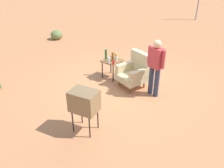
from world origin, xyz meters
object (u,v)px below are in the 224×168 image
Objects in this scene: bottle_short_clear at (109,60)px; flower_vase at (116,57)px; tv_on_stand at (84,101)px; person_standing at (155,65)px; side_table at (112,63)px; bottle_tall_amber at (113,57)px; soda_can_red at (113,62)px; bottle_wine_green at (106,54)px; armchair at (135,71)px.

flower_vase reaches higher than bottle_short_clear.
tv_on_stand is 2.38m from person_standing.
side_table is 0.25m from bottle_tall_amber.
bottle_tall_amber is 0.24m from soda_can_red.
bottle_wine_green is (-0.23, -0.02, 0.25)m from side_table.
bottle_tall_amber is 1.13× the size of flower_vase.
armchair is 3.31× the size of bottle_wine_green.
tv_on_stand is 5.15× the size of bottle_short_clear.
bottle_wine_green reaches higher than flower_vase.
flower_vase reaches higher than soda_can_red.
person_standing reaches higher than armchair.
person_standing is 1.42m from soda_can_red.
tv_on_stand is (1.18, -2.46, 0.27)m from side_table.
armchair is at bearing -1.98° from side_table.
bottle_wine_green is at bearing -170.40° from flower_vase.
bottle_short_clear is 1.64× the size of soda_can_red.
bottle_tall_amber is (-1.12, 2.42, -0.03)m from tv_on_stand.
flower_vase is (-1.04, 2.50, -0.03)m from tv_on_stand.
bottle_wine_green is 0.37m from flower_vase.
bottle_wine_green is (-0.30, 0.21, 0.06)m from bottle_short_clear.
armchair is 8.69× the size of soda_can_red.
side_table is 2.01× the size of bottle_tall_amber.
bottle_tall_amber is at bearing -33.04° from side_table.
soda_can_red is (0.16, -0.16, -0.09)m from bottle_tall_amber.
person_standing is 6.19× the size of flower_vase.
flower_vase is at bearing 9.60° from bottle_wine_green.
soda_can_red is at bearing 113.04° from tv_on_stand.
tv_on_stand is 2.46m from soda_can_red.
flower_vase is at bearing 17.14° from side_table.
bottle_tall_amber reaches higher than bottle_short_clear.
tv_on_stand is at bearing -100.51° from person_standing.
bottle_wine_green is at bearing -174.96° from side_table.
armchair reaches higher than flower_vase.
flower_vase is (-1.48, 0.17, -0.19)m from person_standing.
person_standing is 1.50m from flower_vase.
bottle_tall_amber is (0.29, -0.02, -0.01)m from bottle_wine_green.
tv_on_stand is 3.43× the size of bottle_tall_amber.
bottle_tall_amber is (-0.00, 0.20, 0.05)m from bottle_short_clear.
person_standing reaches higher than bottle_wine_green.
armchair reaches higher than bottle_short_clear.
side_table is 0.33m from soda_can_red.
armchair is at bearing 172.23° from person_standing.
soda_can_red is at bearing -22.03° from bottle_wine_green.
tv_on_stand is (0.28, -2.43, 0.28)m from armchair.
bottle_short_clear is at bearing -74.70° from side_table.
soda_can_red is (0.22, -0.20, 0.15)m from side_table.
armchair is at bearing -0.53° from bottle_wine_green.
bottle_wine_green is (-1.84, 0.11, -0.17)m from person_standing.
side_table is at bearing 146.96° from bottle_tall_amber.
bottle_tall_amber is at bearing 133.85° from soda_can_red.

